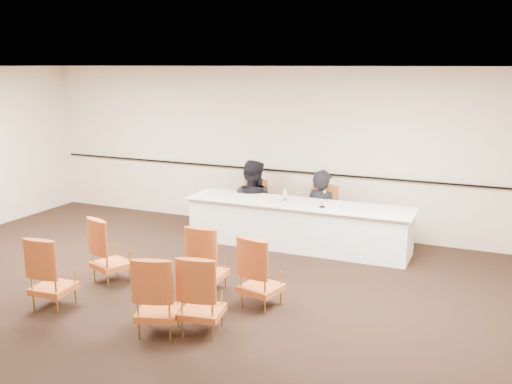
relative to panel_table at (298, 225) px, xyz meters
The scene contains 20 objects.
floor 3.09m from the panel_table, 104.08° to the right, with size 10.00×10.00×0.00m, color black.
ceiling 4.03m from the panel_table, 104.08° to the right, with size 10.00×10.00×0.00m, color white.
wall_back 1.69m from the panel_table, 125.98° to the left, with size 10.00×0.04×3.00m, color #F5DBC1.
wall_rail 1.43m from the panel_table, 127.07° to the left, with size 9.80×0.04×0.03m, color black.
panel_table is the anchor object (origin of this frame).
panelist_main 0.62m from the panel_table, 66.79° to the left, with size 0.67×0.44×1.83m, color black.
panelist_main_chair 0.63m from the panel_table, 66.79° to the left, with size 0.50×0.50×0.95m, color #C44623, non-canonical shape.
panelist_second 1.23m from the panel_table, 152.90° to the left, with size 0.89×0.70×1.84m, color black.
panelist_second_chair 1.24m from the panel_table, 152.90° to the left, with size 0.50×0.50×0.95m, color #C44623, non-canonical shape.
papers 0.50m from the panel_table, ahead, with size 0.30×0.22×0.00m, color white.
microphone 0.71m from the panel_table, 17.48° to the right, with size 0.09×0.19×0.26m, color black, non-canonical shape.
water_bottle 0.56m from the panel_table, 152.18° to the right, with size 0.08×0.08×0.25m, color teal, non-canonical shape.
drinking_glass 0.49m from the panel_table, 25.00° to the right, with size 0.06×0.06×0.10m, color silver.
coffee_cup 0.89m from the panel_table, 12.59° to the right, with size 0.09×0.09×0.14m, color white.
aud_chair_front_left 3.17m from the panel_table, 126.87° to the right, with size 0.50×0.50×0.95m, color #C44623, non-canonical shape.
aud_chair_front_mid 2.36m from the panel_table, 101.32° to the right, with size 0.50×0.50×0.95m, color #C44623, non-canonical shape.
aud_chair_front_right 2.51m from the panel_table, 80.96° to the right, with size 0.50×0.50×0.95m, color #C44623, non-canonical shape.
aud_chair_back_left 4.09m from the panel_table, 119.71° to the right, with size 0.50×0.50×0.95m, color #C44623, non-canonical shape.
aud_chair_back_mid 3.65m from the panel_table, 96.26° to the right, with size 0.50×0.50×0.95m, color #C44623, non-canonical shape.
aud_chair_back_right 3.41m from the panel_table, 89.11° to the right, with size 0.50×0.50×0.95m, color #C44623, non-canonical shape.
Camera 1 is at (3.82, -5.77, 3.04)m, focal length 40.00 mm.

